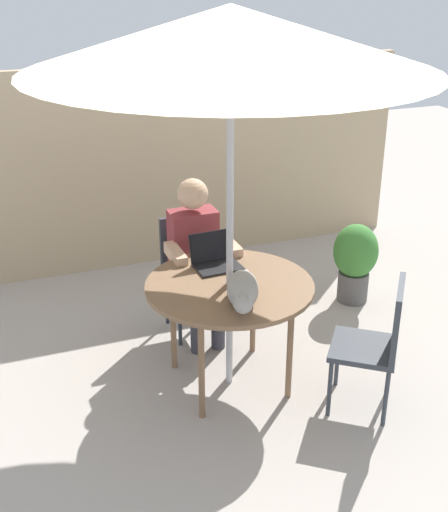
% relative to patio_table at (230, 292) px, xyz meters
% --- Properties ---
extents(ground_plane, '(14.00, 14.00, 0.00)m').
position_rel_patio_table_xyz_m(ground_plane, '(0.00, 0.00, -0.68)').
color(ground_plane, '#ADA399').
extents(fence_back, '(4.98, 0.08, 1.81)m').
position_rel_patio_table_xyz_m(fence_back, '(0.00, 2.11, 0.22)').
color(fence_back, tan).
rests_on(fence_back, ground).
extents(patio_table, '(1.08, 1.08, 0.74)m').
position_rel_patio_table_xyz_m(patio_table, '(0.00, 0.00, 0.00)').
color(patio_table, brown).
rests_on(patio_table, ground).
extents(patio_umbrella, '(2.34, 2.34, 2.41)m').
position_rel_patio_table_xyz_m(patio_umbrella, '(0.00, 0.00, 1.55)').
color(patio_umbrella, '#B7B7BC').
rests_on(patio_umbrella, ground).
extents(chair_occupied, '(0.40, 0.40, 0.88)m').
position_rel_patio_table_xyz_m(chair_occupied, '(0.00, 0.82, -0.17)').
color(chair_occupied, '#33383F').
rests_on(chair_occupied, ground).
extents(chair_empty, '(0.56, 0.56, 0.88)m').
position_rel_patio_table_xyz_m(chair_empty, '(0.76, -0.58, -0.17)').
color(chair_empty, '#33383F').
rests_on(chair_empty, ground).
extents(person_seated, '(0.48, 0.48, 1.22)m').
position_rel_patio_table_xyz_m(person_seated, '(0.00, 0.66, -0.00)').
color(person_seated, maroon).
rests_on(person_seated, ground).
extents(laptop, '(0.31, 0.27, 0.21)m').
position_rel_patio_table_xyz_m(laptop, '(0.01, 0.30, 0.12)').
color(laptop, black).
rests_on(laptop, patio_table).
extents(cat, '(0.34, 0.61, 0.17)m').
position_rel_patio_table_xyz_m(cat, '(-0.02, -0.28, 0.14)').
color(cat, gray).
rests_on(cat, patio_table).
extents(potted_plant_near_fence, '(0.36, 0.36, 0.67)m').
position_rel_patio_table_xyz_m(potted_plant_near_fence, '(1.39, 0.73, -0.31)').
color(potted_plant_near_fence, '#595654').
rests_on(potted_plant_near_fence, ground).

